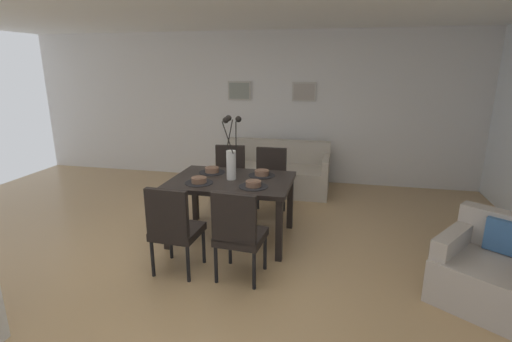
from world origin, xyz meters
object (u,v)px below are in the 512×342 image
Objects in this scene: dining_chair_near_left at (174,226)px; framed_picture_left at (239,91)px; dining_chair_far_left at (238,231)px; bowl_near_left at (199,180)px; dining_table at (232,186)px; sofa at (275,174)px; centerpiece_vase at (231,156)px; dining_chair_near_right at (229,175)px; bowl_far_left at (253,183)px; bowl_near_right at (212,169)px; framed_picture_center at (304,92)px; bowl_far_right at (262,172)px; armchair at (493,271)px; dining_chair_far_right at (270,178)px.

dining_chair_near_left is 3.62m from framed_picture_left.
bowl_near_left is at bearing 133.57° from dining_chair_far_left.
dining_table is 2.76m from framed_picture_left.
sofa is at bearing 79.73° from dining_chair_near_left.
framed_picture_left is (-0.89, 3.43, 1.08)m from dining_chair_far_left.
dining_chair_near_left is 1.10m from centerpiece_vase.
bowl_far_left is (0.62, -1.14, 0.27)m from dining_chair_near_right.
dining_chair_far_left is at bearing -75.39° from framed_picture_left.
bowl_near_right is at bearing -106.47° from sofa.
dining_chair_near_left and dining_chair_near_right have the same top height.
sofa is at bearing -38.74° from framed_picture_left.
dining_chair_far_left is 2.25× the size of framed_picture_center.
bowl_near_right is at bearing -83.65° from framed_picture_left.
dining_chair_near_left is 1.00× the size of dining_chair_near_right.
dining_chair_far_left is at bearing 1.77° from dining_chair_near_left.
bowl_near_right is 0.42× the size of framed_picture_center.
bowl_far_right is at bearing -48.06° from dining_chair_near_right.
dining_chair_near_right is 0.97m from bowl_far_right.
dining_chair_far_left is 5.41× the size of bowl_near_left.
bowl_far_left is 0.15× the size of armchair.
dining_chair_near_right and dining_chair_far_left have the same top height.
bowl_near_right is (-0.31, 0.22, 0.13)m from dining_table.
dining_chair_near_right is 5.41× the size of bowl_near_right.
sofa is 1.59× the size of armchair.
armchair is (2.25, 0.15, -0.23)m from dining_chair_far_left.
centerpiece_vase is (-0.32, 0.89, 0.51)m from dining_chair_far_left.
bowl_far_right is 2.46m from framed_picture_center.
framed_picture_center is at bearing 85.81° from dining_chair_far_left.
dining_chair_near_left is 2.89m from sofa.
bowl_near_right is at bearing 144.61° from bowl_far_left.
sofa is (-0.10, 1.04, -0.23)m from dining_chair_far_right.
dining_chair_near_right reaches higher than armchair.
dining_chair_near_left reaches higher than bowl_near_left.
dining_chair_near_right reaches higher than bowl_near_left.
framed_picture_left reaches higher than bowl_far_right.
bowl_near_right is 0.77m from bowl_far_left.
sofa is (-0.13, 2.15, -0.50)m from bowl_far_left.
dining_table is 0.79× the size of sofa.
dining_chair_near_left is 0.52× the size of sofa.
bowl_near_right and bowl_far_left have the same top height.
sofa is at bearing 131.83° from armchair.
dining_table is 1.90× the size of centerpiece_vase.
bowl_far_left is 1.00× the size of bowl_far_right.
sofa is 4.26× the size of framed_picture_left.
framed_picture_center is at bearing 57.79° from sofa.
framed_picture_center is at bearing 0.00° from framed_picture_left.
dining_chair_far_left is at bearing -89.07° from dining_chair_far_right.
bowl_far_left is 0.42× the size of framed_picture_center.
dining_chair_near_right is at bearing 89.43° from dining_chair_near_left.
dining_chair_near_right and dining_chair_far_right have the same top height.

